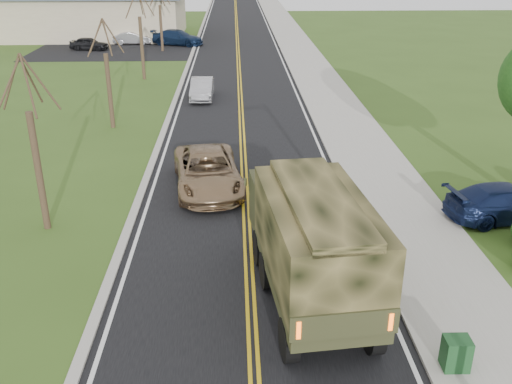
{
  "coord_description": "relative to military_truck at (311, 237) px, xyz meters",
  "views": [
    {
      "loc": [
        -0.36,
        -8.11,
        9.17
      ],
      "look_at": [
        0.28,
        8.75,
        1.8
      ],
      "focal_mm": 40.0,
      "sensor_mm": 36.0,
      "label": 1
    }
  ],
  "objects": [
    {
      "name": "road",
      "position": [
        -1.62,
        34.72,
        -1.99
      ],
      "size": [
        8.0,
        120.0,
        0.01
      ],
      "primitive_type": "cube",
      "color": "black",
      "rests_on": "ground"
    },
    {
      "name": "curb_right",
      "position": [
        2.53,
        34.72,
        -1.93
      ],
      "size": [
        0.3,
        120.0,
        0.12
      ],
      "primitive_type": "cube",
      "color": "#9E998E",
      "rests_on": "ground"
    },
    {
      "name": "sidewalk_right",
      "position": [
        4.28,
        34.72,
        -1.94
      ],
      "size": [
        3.2,
        120.0,
        0.1
      ],
      "primitive_type": "cube",
      "color": "#9E998E",
      "rests_on": "ground"
    },
    {
      "name": "curb_left",
      "position": [
        -5.77,
        34.72,
        -1.94
      ],
      "size": [
        0.3,
        120.0,
        0.1
      ],
      "primitive_type": "cube",
      "color": "#9E998E",
      "rests_on": "ground"
    },
    {
      "name": "bare_tree_a",
      "position": [
        -8.63,
        4.72,
        0.63
      ],
      "size": [
        1.93,
        2.26,
        6.08
      ],
      "color": "#38281C",
      "rests_on": "ground"
    },
    {
      "name": "bare_tree_b",
      "position": [
        -8.63,
        16.72,
        0.48
      ],
      "size": [
        1.83,
        2.14,
        5.73
      ],
      "color": "#38281C",
      "rests_on": "ground"
    },
    {
      "name": "bare_tree_c",
      "position": [
        -8.63,
        28.72,
        0.78
      ],
      "size": [
        2.04,
        2.39,
        6.42
      ],
      "color": "#38281C",
      "rests_on": "ground"
    },
    {
      "name": "bare_tree_d",
      "position": [
        -8.63,
        40.72,
        0.56
      ],
      "size": [
        1.88,
        2.2,
        5.91
      ],
      "color": "#38281C",
      "rests_on": "ground"
    },
    {
      "name": "commercial_building",
      "position": [
        -17.61,
        50.69,
        0.69
      ],
      "size": [
        25.5,
        21.5,
        5.65
      ],
      "color": "tan",
      "rests_on": "ground"
    },
    {
      "name": "military_truck",
      "position": [
        0.0,
        0.0,
        0.0
      ],
      "size": [
        3.14,
        7.19,
        3.48
      ],
      "rotation": [
        0.0,
        0.0,
        0.11
      ],
      "color": "black",
      "rests_on": "ground"
    },
    {
      "name": "suv_champagne",
      "position": [
        -3.12,
        8.02,
        -1.23
      ],
      "size": [
        3.22,
        5.76,
        1.52
      ],
      "primitive_type": "imported",
      "rotation": [
        0.0,
        0.0,
        0.13
      ],
      "color": "#907251",
      "rests_on": "ground"
    },
    {
      "name": "sedan_silver",
      "position": [
        -4.07,
        22.78,
        -1.34
      ],
      "size": [
        1.43,
        3.96,
        1.3
      ],
      "primitive_type": "imported",
      "rotation": [
        0.0,
        0.0,
        -0.02
      ],
      "color": "#A8A7AC",
      "rests_on": "ground"
    },
    {
      "name": "pickup_navy",
      "position": [
        7.75,
        4.81,
        -1.34
      ],
      "size": [
        4.71,
        2.42,
        1.31
      ],
      "primitive_type": "imported",
      "rotation": [
        0.0,
        0.0,
        1.71
      ],
      "color": "#101B3D",
      "rests_on": "ground"
    },
    {
      "name": "utility_box_near",
      "position": [
        3.03,
        -3.03,
        -1.49
      ],
      "size": [
        0.61,
        0.51,
        0.8
      ],
      "primitive_type": "cube",
      "rotation": [
        0.0,
        0.0,
        -0.02
      ],
      "color": "#18451F",
      "rests_on": "sidewalk_right"
    },
    {
      "name": "lot_car_dark",
      "position": [
        -15.52,
        41.44,
        -1.39
      ],
      "size": [
        3.69,
        1.96,
        1.2
      ],
      "primitive_type": "imported",
      "rotation": [
        0.0,
        0.0,
        1.41
      ],
      "color": "black",
      "rests_on": "ground"
    },
    {
      "name": "lot_car_silver",
      "position": [
        -12.03,
        44.72,
        -1.39
      ],
      "size": [
        3.7,
        1.34,
        1.21
      ],
      "primitive_type": "imported",
      "rotation": [
        0.0,
        0.0,
        1.59
      ],
      "color": "#A5A4A9",
      "rests_on": "ground"
    },
    {
      "name": "lot_car_navy",
      "position": [
        -7.47,
        44.01,
        -1.26
      ],
      "size": [
        5.46,
        3.63,
        1.47
      ],
      "primitive_type": "imported",
      "rotation": [
        0.0,
        0.0,
        1.23
      ],
      "color": "#10203D",
      "rests_on": "ground"
    }
  ]
}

